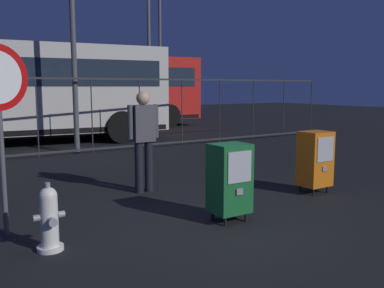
% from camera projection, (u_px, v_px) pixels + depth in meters
% --- Properties ---
extents(ground_plane, '(60.00, 60.00, 0.00)m').
position_uv_depth(ground_plane, '(223.00, 229.00, 5.23)').
color(ground_plane, black).
extents(fire_hydrant, '(0.33, 0.31, 0.75)m').
position_uv_depth(fire_hydrant, '(49.00, 219.00, 4.49)').
color(fire_hydrant, silver).
rests_on(fire_hydrant, ground_plane).
extents(newspaper_box_primary, '(0.48, 0.42, 1.02)m').
position_uv_depth(newspaper_box_primary, '(230.00, 178.00, 5.47)').
color(newspaper_box_primary, black).
rests_on(newspaper_box_primary, ground_plane).
extents(newspaper_box_secondary, '(0.48, 0.42, 1.02)m').
position_uv_depth(newspaper_box_secondary, '(315.00, 159.00, 6.95)').
color(newspaper_box_secondary, black).
rests_on(newspaper_box_secondary, ground_plane).
extents(pedestrian, '(0.55, 0.22, 1.67)m').
position_uv_depth(pedestrian, '(143.00, 136.00, 6.94)').
color(pedestrian, black).
rests_on(pedestrian, ground_plane).
extents(fence_barrier, '(18.03, 0.04, 2.00)m').
position_uv_depth(fence_barrier, '(65.00, 115.00, 10.72)').
color(fence_barrier, '#2D2D33').
rests_on(fence_barrier, ground_plane).
extents(bus_far, '(10.65, 3.37, 3.00)m').
position_uv_depth(bus_far, '(74.00, 87.00, 17.27)').
color(bus_far, red).
rests_on(bus_far, ground_plane).
extents(street_light_near_left, '(0.32, 0.32, 7.91)m').
position_uv_depth(street_light_near_left, '(160.00, 34.00, 22.59)').
color(street_light_near_left, '#4C4F54').
rests_on(street_light_near_left, ground_plane).
extents(street_light_near_right, '(0.32, 0.32, 8.76)m').
position_uv_depth(street_light_near_right, '(148.00, 5.00, 16.73)').
color(street_light_near_right, '#4C4F54').
rests_on(street_light_near_right, ground_plane).
extents(street_light_far_right, '(0.32, 0.32, 6.44)m').
position_uv_depth(street_light_far_right, '(160.00, 44.00, 20.15)').
color(street_light_far_right, '#4C4F54').
rests_on(street_light_far_right, ground_plane).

